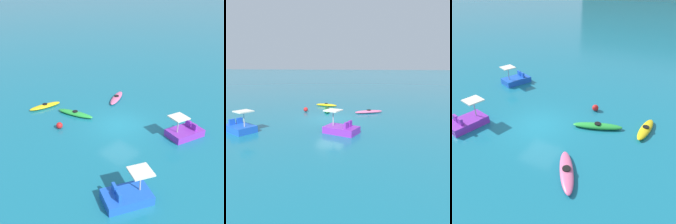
# 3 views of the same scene
# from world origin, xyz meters

# --- Properties ---
(ground_plane) EXTENTS (600.00, 600.00, 0.00)m
(ground_plane) POSITION_xyz_m (0.00, 0.00, 0.00)
(ground_plane) COLOR #19728C
(kayak_yellow) EXTENTS (1.01, 2.79, 0.37)m
(kayak_yellow) POSITION_xyz_m (6.51, 2.37, 0.16)
(kayak_yellow) COLOR yellow
(kayak_yellow) RESTS_ON ground_plane
(kayak_pink) EXTENTS (2.07, 2.97, 0.37)m
(kayak_pink) POSITION_xyz_m (3.55, -3.20, 0.16)
(kayak_pink) COLOR pink
(kayak_pink) RESTS_ON ground_plane
(kayak_green) EXTENTS (3.27, 1.63, 0.37)m
(kayak_green) POSITION_xyz_m (3.62, 1.40, 0.16)
(kayak_green) COLOR green
(kayak_green) RESTS_ON ground_plane
(pedal_boat_blue) EXTENTS (2.35, 2.80, 1.68)m
(pedal_boat_blue) POSITION_xyz_m (-5.77, 5.34, 0.34)
(pedal_boat_blue) COLOR blue
(pedal_boat_blue) RESTS_ON ground_plane
(pedal_boat_purple) EXTENTS (2.07, 2.71, 1.68)m
(pedal_boat_purple) POSITION_xyz_m (-4.25, -2.11, 0.34)
(pedal_boat_purple) COLOR purple
(pedal_boat_purple) RESTS_ON ground_plane
(buoy_red) EXTENTS (0.48, 0.48, 0.48)m
(buoy_red) POSITION_xyz_m (2.72, 3.53, 0.24)
(buoy_red) COLOR red
(buoy_red) RESTS_ON ground_plane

